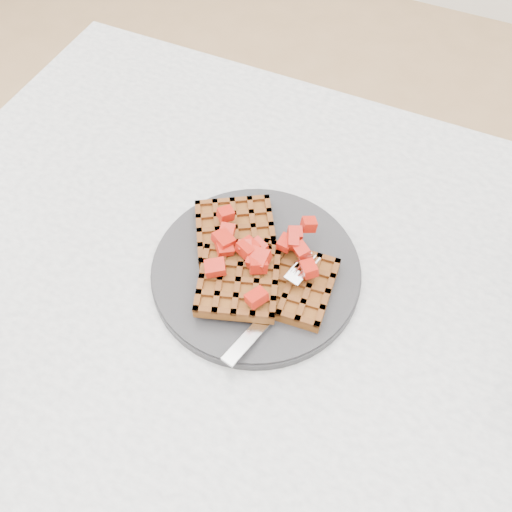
# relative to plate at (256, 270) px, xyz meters

# --- Properties ---
(ground) EXTENTS (4.00, 4.00, 0.00)m
(ground) POSITION_rel_plate_xyz_m (0.10, -0.02, -0.76)
(ground) COLOR tan
(ground) RESTS_ON ground
(table) EXTENTS (1.20, 0.80, 0.75)m
(table) POSITION_rel_plate_xyz_m (0.10, -0.02, -0.12)
(table) COLOR silver
(table) RESTS_ON ground
(plate) EXTENTS (0.26, 0.26, 0.02)m
(plate) POSITION_rel_plate_xyz_m (0.00, 0.00, 0.00)
(plate) COLOR #242427
(plate) RESTS_ON table
(waffles) EXTENTS (0.22, 0.20, 0.03)m
(waffles) POSITION_rel_plate_xyz_m (0.00, -0.00, 0.02)
(waffles) COLOR brown
(waffles) RESTS_ON plate
(strawberry_pile) EXTENTS (0.15, 0.15, 0.02)m
(strawberry_pile) POSITION_rel_plate_xyz_m (0.00, 0.00, 0.05)
(strawberry_pile) COLOR #8F0600
(strawberry_pile) RESTS_ON waffles
(fork) EXTENTS (0.06, 0.18, 0.02)m
(fork) POSITION_rel_plate_xyz_m (0.05, -0.04, 0.02)
(fork) COLOR silver
(fork) RESTS_ON plate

